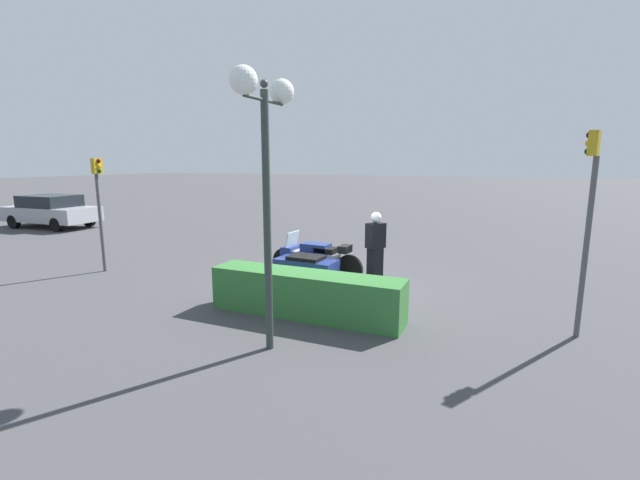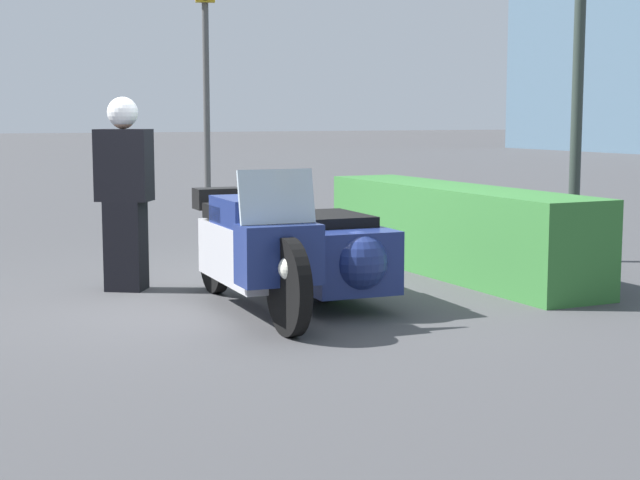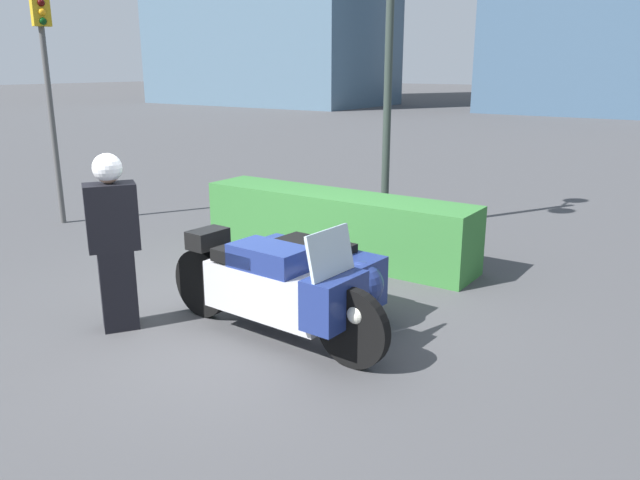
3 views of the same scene
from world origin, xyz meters
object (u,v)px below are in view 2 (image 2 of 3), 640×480
(traffic_light_far, at_px, (206,62))
(police_motorcycle, at_px, (296,250))
(hedge_bush_curbside, at_px, (455,230))
(officer_rider, at_px, (125,189))

(traffic_light_far, bearing_deg, police_motorcycle, 4.88)
(hedge_bush_curbside, bearing_deg, officer_rider, -98.13)
(officer_rider, xyz_separation_m, hedge_bush_curbside, (0.46, 3.20, -0.48))
(police_motorcycle, distance_m, traffic_light_far, 6.09)
(police_motorcycle, height_order, traffic_light_far, traffic_light_far)
(traffic_light_far, bearing_deg, hedge_bush_curbside, 28.45)
(hedge_bush_curbside, relative_size, traffic_light_far, 1.11)
(officer_rider, distance_m, traffic_light_far, 4.99)
(police_motorcycle, xyz_separation_m, officer_rider, (-1.44, -1.02, 0.43))
(hedge_bush_curbside, bearing_deg, police_motorcycle, -65.55)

